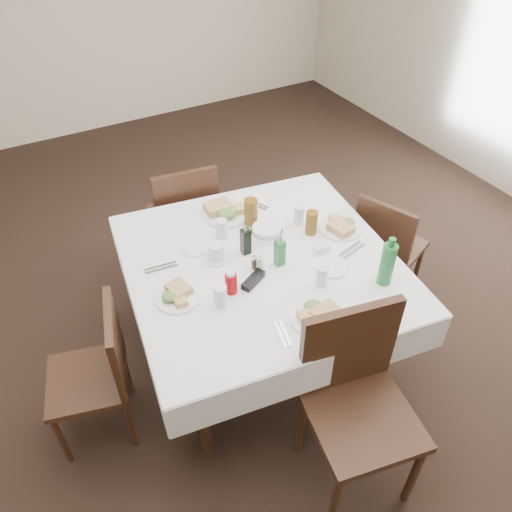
{
  "coord_description": "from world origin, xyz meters",
  "views": [
    {
      "loc": [
        -0.96,
        -1.98,
        2.57
      ],
      "look_at": [
        0.06,
        -0.16,
        0.8
      ],
      "focal_mm": 35.0,
      "sensor_mm": 36.0,
      "label": 1
    }
  ],
  "objects_px": {
    "oil_cruet_green": "(280,252)",
    "green_bottle": "(387,263)",
    "dining_table": "(261,270)",
    "water_e": "(299,215)",
    "oil_cruet_dark": "(246,240)",
    "chair_south": "(355,391)",
    "water_w": "(221,296)",
    "chair_east": "(386,244)",
    "water_n": "(221,229)",
    "water_s": "(322,276)",
    "chair_west": "(101,368)",
    "ketchup_bottle": "(231,283)",
    "coffee_mug": "(216,252)",
    "chair_north": "(185,214)",
    "bread_basket": "(267,231)"
  },
  "relations": [
    {
      "from": "oil_cruet_green",
      "to": "green_bottle",
      "type": "bearing_deg",
      "value": -43.86
    },
    {
      "from": "dining_table",
      "to": "water_e",
      "type": "bearing_deg",
      "value": 27.79
    },
    {
      "from": "oil_cruet_dark",
      "to": "chair_south",
      "type": "bearing_deg",
      "value": -85.86
    },
    {
      "from": "oil_cruet_dark",
      "to": "water_w",
      "type": "bearing_deg",
      "value": -135.38
    },
    {
      "from": "oil_cruet_green",
      "to": "dining_table",
      "type": "bearing_deg",
      "value": 135.43
    },
    {
      "from": "chair_south",
      "to": "oil_cruet_dark",
      "type": "distance_m",
      "value": 0.99
    },
    {
      "from": "chair_east",
      "to": "oil_cruet_green",
      "type": "height_order",
      "value": "oil_cruet_green"
    },
    {
      "from": "water_e",
      "to": "water_n",
      "type": "bearing_deg",
      "value": 168.29
    },
    {
      "from": "water_s",
      "to": "dining_table",
      "type": "bearing_deg",
      "value": 119.78
    },
    {
      "from": "chair_east",
      "to": "green_bottle",
      "type": "height_order",
      "value": "green_bottle"
    },
    {
      "from": "chair_east",
      "to": "water_n",
      "type": "relative_size",
      "value": 6.9
    },
    {
      "from": "chair_west",
      "to": "dining_table",
      "type": "bearing_deg",
      "value": 3.08
    },
    {
      "from": "chair_west",
      "to": "green_bottle",
      "type": "relative_size",
      "value": 2.96
    },
    {
      "from": "water_w",
      "to": "oil_cruet_dark",
      "type": "xyz_separation_m",
      "value": [
        0.3,
        0.3,
        0.03
      ]
    },
    {
      "from": "water_w",
      "to": "chair_west",
      "type": "bearing_deg",
      "value": 167.26
    },
    {
      "from": "chair_south",
      "to": "water_w",
      "type": "xyz_separation_m",
      "value": [
        -0.37,
        0.65,
        0.24
      ]
    },
    {
      "from": "water_e",
      "to": "water_w",
      "type": "relative_size",
      "value": 0.96
    },
    {
      "from": "green_bottle",
      "to": "chair_west",
      "type": "bearing_deg",
      "value": 164.23
    },
    {
      "from": "water_w",
      "to": "ketchup_bottle",
      "type": "bearing_deg",
      "value": 33.56
    },
    {
      "from": "dining_table",
      "to": "chair_west",
      "type": "height_order",
      "value": "chair_west"
    },
    {
      "from": "green_bottle",
      "to": "coffee_mug",
      "type": "bearing_deg",
      "value": 139.1
    },
    {
      "from": "chair_east",
      "to": "ketchup_bottle",
      "type": "relative_size",
      "value": 6.2
    },
    {
      "from": "dining_table",
      "to": "oil_cruet_dark",
      "type": "relative_size",
      "value": 8.12
    },
    {
      "from": "water_n",
      "to": "coffee_mug",
      "type": "distance_m",
      "value": 0.19
    },
    {
      "from": "water_n",
      "to": "green_bottle",
      "type": "bearing_deg",
      "value": -52.61
    },
    {
      "from": "oil_cruet_dark",
      "to": "green_bottle",
      "type": "relative_size",
      "value": 0.7
    },
    {
      "from": "chair_south",
      "to": "oil_cruet_dark",
      "type": "xyz_separation_m",
      "value": [
        -0.07,
        0.95,
        0.27
      ]
    },
    {
      "from": "chair_north",
      "to": "coffee_mug",
      "type": "bearing_deg",
      "value": -98.85
    },
    {
      "from": "water_e",
      "to": "ketchup_bottle",
      "type": "xyz_separation_m",
      "value": [
        -0.63,
        -0.33,
        0.01
      ]
    },
    {
      "from": "oil_cruet_green",
      "to": "coffee_mug",
      "type": "bearing_deg",
      "value": 143.88
    },
    {
      "from": "chair_north",
      "to": "chair_east",
      "type": "bearing_deg",
      "value": -40.83
    },
    {
      "from": "chair_south",
      "to": "water_s",
      "type": "xyz_separation_m",
      "value": [
        0.15,
        0.53,
        0.24
      ]
    },
    {
      "from": "chair_west",
      "to": "water_w",
      "type": "bearing_deg",
      "value": -12.74
    },
    {
      "from": "chair_north",
      "to": "water_w",
      "type": "xyz_separation_m",
      "value": [
        -0.26,
        -1.13,
        0.3
      ]
    },
    {
      "from": "dining_table",
      "to": "chair_south",
      "type": "distance_m",
      "value": 0.85
    },
    {
      "from": "water_n",
      "to": "water_e",
      "type": "xyz_separation_m",
      "value": [
        0.47,
        -0.1,
        -0.0
      ]
    },
    {
      "from": "oil_cruet_green",
      "to": "coffee_mug",
      "type": "distance_m",
      "value": 0.35
    },
    {
      "from": "chair_south",
      "to": "water_e",
      "type": "relative_size",
      "value": 8.74
    },
    {
      "from": "ketchup_bottle",
      "to": "green_bottle",
      "type": "distance_m",
      "value": 0.81
    },
    {
      "from": "water_n",
      "to": "water_w",
      "type": "height_order",
      "value": "water_n"
    },
    {
      "from": "chair_south",
      "to": "chair_west",
      "type": "distance_m",
      "value": 1.27
    },
    {
      "from": "water_s",
      "to": "ketchup_bottle",
      "type": "bearing_deg",
      "value": 157.64
    },
    {
      "from": "chair_north",
      "to": "chair_south",
      "type": "relative_size",
      "value": 0.91
    },
    {
      "from": "water_e",
      "to": "green_bottle",
      "type": "height_order",
      "value": "green_bottle"
    },
    {
      "from": "green_bottle",
      "to": "dining_table",
      "type": "bearing_deg",
      "value": 136.03
    },
    {
      "from": "chair_north",
      "to": "chair_west",
      "type": "xyz_separation_m",
      "value": [
        -0.88,
        -0.98,
        -0.04
      ]
    },
    {
      "from": "oil_cruet_green",
      "to": "water_e",
      "type": "bearing_deg",
      "value": 41.72
    },
    {
      "from": "chair_east",
      "to": "chair_west",
      "type": "relative_size",
      "value": 0.99
    },
    {
      "from": "chair_west",
      "to": "oil_cruet_green",
      "type": "xyz_separation_m",
      "value": [
        1.04,
        -0.02,
        0.36
      ]
    },
    {
      "from": "bread_basket",
      "to": "coffee_mug",
      "type": "bearing_deg",
      "value": -172.5
    }
  ]
}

